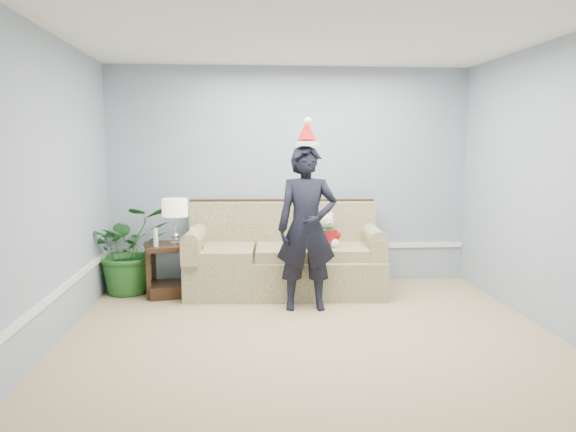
% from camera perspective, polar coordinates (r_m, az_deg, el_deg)
% --- Properties ---
extents(room_shell, '(4.54, 5.04, 2.74)m').
position_cam_1_polar(room_shell, '(4.57, 3.04, 2.39)').
color(room_shell, tan).
rests_on(room_shell, ground).
extents(wainscot_trim, '(4.49, 4.99, 0.06)m').
position_cam_1_polar(wainscot_trim, '(5.85, -10.18, -5.58)').
color(wainscot_trim, white).
rests_on(wainscot_trim, room_shell).
extents(sofa, '(2.34, 1.12, 1.07)m').
position_cam_1_polar(sofa, '(6.69, -0.34, -4.48)').
color(sofa, '#4F5729').
rests_on(sofa, room_shell).
extents(side_table, '(0.72, 0.64, 0.60)m').
position_cam_1_polar(side_table, '(6.69, -11.57, -5.90)').
color(side_table, '#372414').
rests_on(side_table, room_shell).
extents(table_lamp, '(0.29, 0.29, 0.52)m').
position_cam_1_polar(table_lamp, '(6.54, -11.41, 0.65)').
color(table_lamp, silver).
rests_on(table_lamp, side_table).
extents(candle_pair, '(0.45, 0.05, 0.21)m').
position_cam_1_polar(candle_pair, '(6.43, -11.53, -2.19)').
color(candle_pair, silver).
rests_on(candle_pair, side_table).
extents(houseplant, '(1.20, 1.14, 1.04)m').
position_cam_1_polar(houseplant, '(6.86, -15.79, -3.26)').
color(houseplant, '#215D22').
rests_on(houseplant, room_shell).
extents(man, '(0.64, 0.43, 1.73)m').
position_cam_1_polar(man, '(5.89, 1.92, -1.25)').
color(man, black).
rests_on(man, room_shell).
extents(santa_hat, '(0.28, 0.31, 0.30)m').
position_cam_1_polar(santa_hat, '(5.85, 1.94, 8.36)').
color(santa_hat, white).
rests_on(santa_hat, man).
extents(teddy_bear, '(0.30, 0.31, 0.41)m').
position_cam_1_polar(teddy_bear, '(6.53, 3.92, -1.85)').
color(teddy_bear, white).
rests_on(teddy_bear, sofa).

